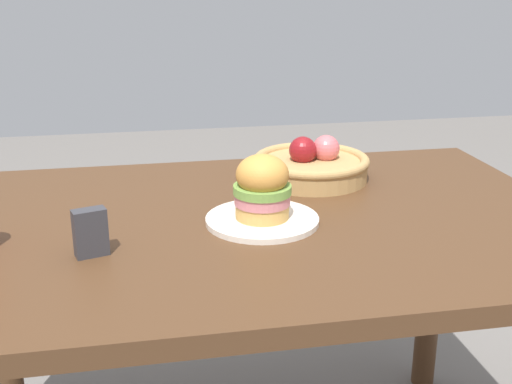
% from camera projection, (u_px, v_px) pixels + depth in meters
% --- Properties ---
extents(dining_table, '(1.40, 0.90, 0.75)m').
position_uv_depth(dining_table, '(253.00, 260.00, 1.41)').
color(dining_table, '#4C301C').
rests_on(dining_table, ground_plane).
extents(plate, '(0.24, 0.24, 0.01)m').
position_uv_depth(plate, '(262.00, 220.00, 1.35)').
color(plate, silver).
rests_on(plate, dining_table).
extents(sandwich, '(0.12, 0.12, 0.13)m').
position_uv_depth(sandwich, '(262.00, 187.00, 1.32)').
color(sandwich, tan).
rests_on(sandwich, plate).
extents(fruit_basket, '(0.29, 0.29, 0.11)m').
position_uv_depth(fruit_basket, '(311.00, 165.00, 1.62)').
color(fruit_basket, tan).
rests_on(fruit_basket, dining_table).
extents(napkin_holder, '(0.07, 0.05, 0.09)m').
position_uv_depth(napkin_holder, '(90.00, 233.00, 1.18)').
color(napkin_holder, '#333338').
rests_on(napkin_holder, dining_table).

